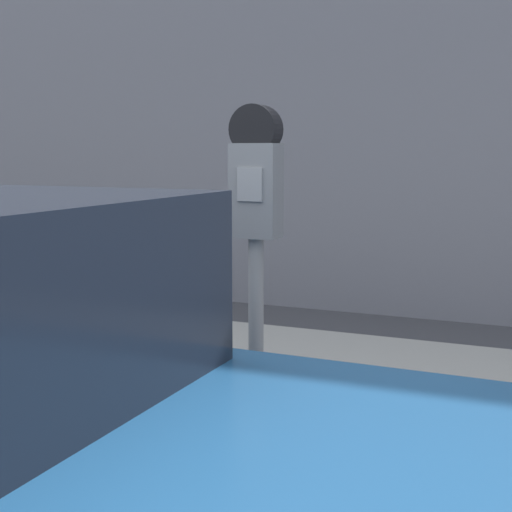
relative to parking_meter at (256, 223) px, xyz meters
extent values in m
cube|color=#ADAAA3|center=(-0.41, 1.18, -1.16)|extent=(24.00, 2.80, 0.15)
cylinder|color=gray|center=(0.00, 0.00, -0.57)|extent=(0.06, 0.06, 1.03)
cube|color=slate|center=(0.00, 0.00, 0.12)|extent=(0.18, 0.11, 0.36)
cube|color=gray|center=(0.00, -0.06, 0.15)|extent=(0.10, 0.01, 0.13)
cylinder|color=black|center=(0.00, 0.00, 0.36)|extent=(0.19, 0.09, 0.19)
camera|label=1|loc=(1.07, -2.52, 0.27)|focal=50.00mm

